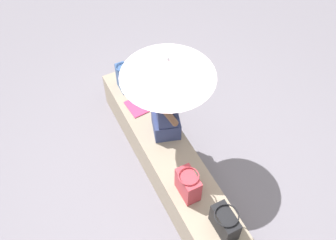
{
  "coord_description": "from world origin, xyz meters",
  "views": [
    {
      "loc": [
        2.1,
        -1.08,
        3.95
      ],
      "look_at": [
        -0.14,
        0.05,
        0.83
      ],
      "focal_mm": 42.0,
      "sensor_mm": 36.0,
      "label": 1
    }
  ],
  "objects_px": {
    "tote_bag_canvas": "(123,78)",
    "shoulder_bag_spare": "(225,222)",
    "person_seated": "(166,107)",
    "parasol": "(168,68)",
    "magazine": "(137,107)",
    "handbag_black": "(188,184)"
  },
  "relations": [
    {
      "from": "parasol",
      "to": "shoulder_bag_spare",
      "type": "height_order",
      "value": "parasol"
    },
    {
      "from": "handbag_black",
      "to": "magazine",
      "type": "height_order",
      "value": "handbag_black"
    },
    {
      "from": "person_seated",
      "to": "handbag_black",
      "type": "xyz_separation_m",
      "value": [
        0.8,
        -0.16,
        -0.23
      ]
    },
    {
      "from": "handbag_black",
      "to": "magazine",
      "type": "distance_m",
      "value": 1.25
    },
    {
      "from": "tote_bag_canvas",
      "to": "shoulder_bag_spare",
      "type": "distance_m",
      "value": 2.07
    },
    {
      "from": "parasol",
      "to": "tote_bag_canvas",
      "type": "bearing_deg",
      "value": -169.61
    },
    {
      "from": "magazine",
      "to": "shoulder_bag_spare",
      "type": "bearing_deg",
      "value": -0.95
    },
    {
      "from": "person_seated",
      "to": "shoulder_bag_spare",
      "type": "bearing_deg",
      "value": -2.01
    },
    {
      "from": "parasol",
      "to": "handbag_black",
      "type": "bearing_deg",
      "value": -11.81
    },
    {
      "from": "person_seated",
      "to": "handbag_black",
      "type": "bearing_deg",
      "value": -11.42
    },
    {
      "from": "handbag_black",
      "to": "shoulder_bag_spare",
      "type": "bearing_deg",
      "value": 13.62
    },
    {
      "from": "person_seated",
      "to": "handbag_black",
      "type": "relative_size",
      "value": 2.83
    },
    {
      "from": "parasol",
      "to": "magazine",
      "type": "distance_m",
      "value": 1.13
    },
    {
      "from": "person_seated",
      "to": "tote_bag_canvas",
      "type": "relative_size",
      "value": 2.51
    },
    {
      "from": "person_seated",
      "to": "magazine",
      "type": "bearing_deg",
      "value": -160.39
    },
    {
      "from": "person_seated",
      "to": "tote_bag_canvas",
      "type": "height_order",
      "value": "person_seated"
    },
    {
      "from": "parasol",
      "to": "handbag_black",
      "type": "height_order",
      "value": "parasol"
    },
    {
      "from": "person_seated",
      "to": "parasol",
      "type": "height_order",
      "value": "parasol"
    },
    {
      "from": "person_seated",
      "to": "tote_bag_canvas",
      "type": "bearing_deg",
      "value": -168.18
    },
    {
      "from": "handbag_black",
      "to": "tote_bag_canvas",
      "type": "xyz_separation_m",
      "value": [
        -1.59,
        -0.0,
        0.02
      ]
    },
    {
      "from": "handbag_black",
      "to": "shoulder_bag_spare",
      "type": "xyz_separation_m",
      "value": [
        0.48,
        0.12,
        -0.02
      ]
    },
    {
      "from": "parasol",
      "to": "magazine",
      "type": "bearing_deg",
      "value": -163.64
    }
  ]
}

